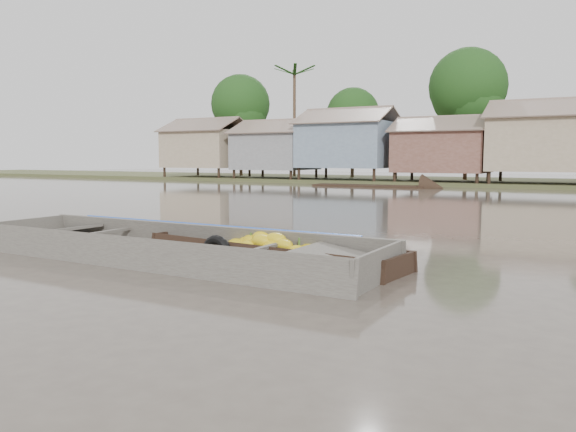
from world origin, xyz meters
The scene contains 4 objects.
ground centered at (0.00, 0.00, 0.00)m, with size 120.00×120.00×0.00m, color #4A4139.
riverbank centered at (3.03, 31.86, 3.07)m, with size 120.00×12.47×10.22m.
banana_boat centered at (-0.06, 0.50, 0.13)m, with size 5.25×1.92×0.71m.
viewer_boat centered at (-1.63, -0.29, 0.08)m, with size 8.26×2.32×0.66m.
Camera 1 is at (5.06, -8.09, 1.85)m, focal length 35.00 mm.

